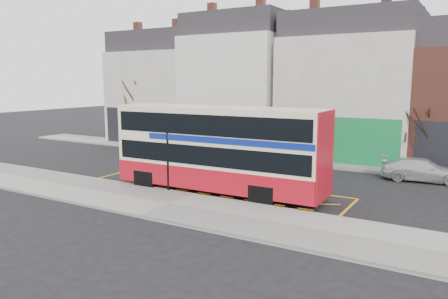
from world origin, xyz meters
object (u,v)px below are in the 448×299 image
Objects in this scene: double_decker_bus at (219,148)px; street_tree_left at (134,89)px; car_white at (422,170)px; bus_stop_post at (169,151)px; car_silver at (180,146)px; car_grey at (289,155)px; street_tree_right at (419,116)px.

double_decker_bus is 18.86m from street_tree_left.
street_tree_left reaches higher than car_white.
bus_stop_post is 0.86× the size of car_silver.
car_silver is (-6.45, 9.66, -1.46)m from bus_stop_post.
double_decker_bus is 2.49× the size of car_white.
double_decker_bus reaches higher than car_white.
car_silver is 1.01× the size of car_grey.
double_decker_bus is at bearing 22.96° from bus_stop_post.
car_white is at bearing -6.86° from street_tree_left.
bus_stop_post is at bearing 123.63° from car_white.
car_white is at bearing 41.79° from double_decker_bus.
car_white is (8.29, -0.71, 0.01)m from car_grey.
double_decker_bus is at bearing -119.82° from car_silver.
car_white is 0.86× the size of street_tree_right.
car_silver is 0.54× the size of street_tree_left.
car_grey is 0.53× the size of street_tree_left.
car_silver is (-8.59, 8.42, -1.61)m from double_decker_bus.
double_decker_bus is 12.14m from car_silver.
bus_stop_post is 15.41m from street_tree_right.
car_grey is at bearing 69.83° from bus_stop_post.
street_tree_right is (16.38, 2.04, 2.81)m from car_silver.
street_tree_left is 1.39× the size of street_tree_right.
double_decker_bus is 2.83× the size of car_silver.
street_tree_right is (23.01, -0.37, -1.37)m from street_tree_left.
car_grey is at bearing 87.31° from double_decker_bus.
car_silver is 17.05m from car_white.
bus_stop_post is 0.47× the size of street_tree_left.
bus_stop_post is 10.31m from car_grey.
street_tree_right is (-0.67, 2.48, 2.83)m from car_white.
double_decker_bus is 13.10m from street_tree_right.
street_tree_left is 23.05m from street_tree_right.
street_tree_right is at bearing -95.21° from car_grey.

